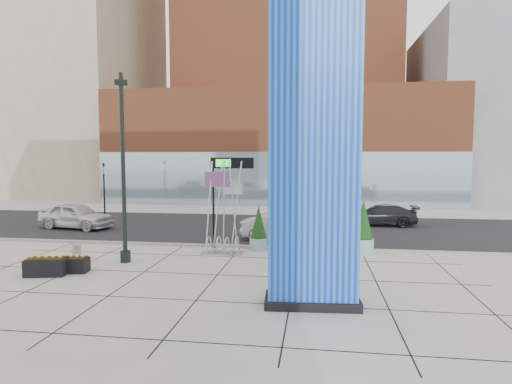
# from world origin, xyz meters

# --- Properties ---
(ground) EXTENTS (160.00, 160.00, 0.00)m
(ground) POSITION_xyz_m (0.00, 0.00, 0.00)
(ground) COLOR #9E9991
(ground) RESTS_ON ground
(street_asphalt) EXTENTS (80.00, 12.00, 0.02)m
(street_asphalt) POSITION_xyz_m (0.00, 10.00, 0.01)
(street_asphalt) COLOR black
(street_asphalt) RESTS_ON ground
(curb_edge) EXTENTS (80.00, 0.30, 0.12)m
(curb_edge) POSITION_xyz_m (0.00, 4.00, 0.06)
(curb_edge) COLOR gray
(curb_edge) RESTS_ON ground
(tower_podium) EXTENTS (34.00, 10.00, 11.00)m
(tower_podium) POSITION_xyz_m (1.00, 27.00, 5.50)
(tower_podium) COLOR #9A4E2C
(tower_podium) RESTS_ON ground
(tower_glass_front) EXTENTS (34.00, 0.60, 5.00)m
(tower_glass_front) POSITION_xyz_m (1.00, 22.20, 2.50)
(tower_glass_front) COLOR #8CA5B2
(tower_glass_front) RESTS_ON ground
(building_beige_left) EXTENTS (18.00, 20.00, 34.00)m
(building_beige_left) POSITION_xyz_m (-26.00, 34.00, 17.00)
(building_beige_left) COLOR gray
(building_beige_left) RESTS_ON ground
(blue_pylon) EXTENTS (2.99, 1.48, 9.70)m
(blue_pylon) POSITION_xyz_m (4.69, -3.93, 4.68)
(blue_pylon) COLOR #0D38D0
(blue_pylon) RESTS_ON ground
(lamp_post) EXTENTS (0.55, 0.45, 8.12)m
(lamp_post) POSITION_xyz_m (-3.44, 0.41, 3.32)
(lamp_post) COLOR black
(lamp_post) RESTS_ON ground
(public_art_sculpture) EXTENTS (1.97, 1.03, 4.42)m
(public_art_sculpture) POSITION_xyz_m (0.42, 2.66, 1.16)
(public_art_sculpture) COLOR silver
(public_art_sculpture) RESTS_ON ground
(concrete_bollard) EXTENTS (0.39, 0.39, 0.75)m
(concrete_bollard) POSITION_xyz_m (-5.68, 0.32, 0.38)
(concrete_bollard) COLOR gray
(concrete_bollard) RESTS_ON ground
(overhead_street_sign) EXTENTS (2.14, 0.28, 4.54)m
(overhead_street_sign) POSITION_xyz_m (0.46, 3.80, 3.90)
(overhead_street_sign) COLOR black
(overhead_street_sign) RESTS_ON ground
(round_planter_east) EXTENTS (1.02, 1.02, 2.56)m
(round_planter_east) POSITION_xyz_m (7.00, 3.60, 1.21)
(round_planter_east) COLOR #81AEA6
(round_planter_east) RESTS_ON ground
(round_planter_mid) EXTENTS (1.09, 1.09, 2.73)m
(round_planter_mid) POSITION_xyz_m (3.93, 2.46, 1.29)
(round_planter_mid) COLOR #81AEA6
(round_planter_mid) RESTS_ON ground
(round_planter_west) EXTENTS (0.88, 0.88, 2.20)m
(round_planter_west) POSITION_xyz_m (1.99, 3.60, 1.04)
(round_planter_west) COLOR #81AEA6
(round_planter_west) RESTS_ON ground
(box_planter_north) EXTENTS (1.61, 1.04, 0.82)m
(box_planter_north) POSITION_xyz_m (-5.56, -2.00, 0.38)
(box_planter_north) COLOR black
(box_planter_north) RESTS_ON ground
(box_planter_south) EXTENTS (1.39, 0.83, 0.72)m
(box_planter_south) POSITION_xyz_m (-4.87, -1.44, 0.33)
(box_planter_south) COLOR black
(box_planter_south) RESTS_ON ground
(car_white_west) EXTENTS (5.10, 2.78, 1.64)m
(car_white_west) POSITION_xyz_m (-10.38, 8.16, 0.82)
(car_white_west) COLOR silver
(car_white_west) RESTS_ON ground
(car_silver_mid) EXTENTS (4.76, 2.14, 1.51)m
(car_silver_mid) POSITION_xyz_m (3.08, 6.02, 0.76)
(car_silver_mid) COLOR #ADB0B5
(car_silver_mid) RESTS_ON ground
(car_dark_east) EXTENTS (4.79, 1.97, 1.39)m
(car_dark_east) POSITION_xyz_m (8.98, 12.12, 0.69)
(car_dark_east) COLOR black
(car_dark_east) RESTS_ON ground
(traffic_signal) EXTENTS (0.15, 0.18, 4.10)m
(traffic_signal) POSITION_xyz_m (-12.00, 15.00, 2.30)
(traffic_signal) COLOR black
(traffic_signal) RESTS_ON ground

